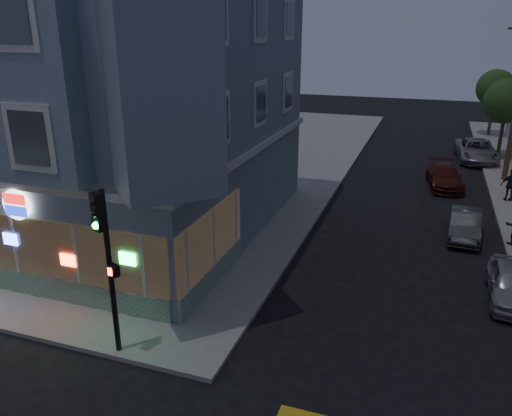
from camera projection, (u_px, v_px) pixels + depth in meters
The scene contains 11 objects.
ground at pixel (63, 409), 11.94m from camera, with size 120.00×120.00×0.00m, color black.
sidewalk_nw at pixel (123, 151), 36.51m from camera, with size 33.00×42.00×0.15m, color gray.
corner_building at pixel (103, 96), 21.56m from camera, with size 14.60×14.60×11.40m.
street_tree_near at pixel (507, 101), 33.40m from camera, with size 3.00×3.00×5.30m.
street_tree_far at pixel (495, 88), 40.49m from camera, with size 3.00×3.00×5.30m.
pedestrian_b at pixel (511, 185), 25.56m from camera, with size 0.99×0.41×1.69m, color #27242D.
parked_car_a at pixel (512, 284), 16.52m from camera, with size 1.46×3.62×1.23m, color #A0A1A7.
parked_car_b at pixel (465, 225), 21.53m from camera, with size 1.25×3.58×1.18m, color #3B3E40.
parked_car_c at pixel (445, 177), 28.32m from camera, with size 1.73×4.25×1.23m, color #521C12.
parked_car_d at pixel (477, 150), 33.86m from camera, with size 2.40×5.20×1.45m, color #999CA3.
traffic_signal at pixel (105, 247), 12.72m from camera, with size 0.60×0.53×4.69m.
Camera 1 is at (7.54, -7.50, 8.62)m, focal length 35.00 mm.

